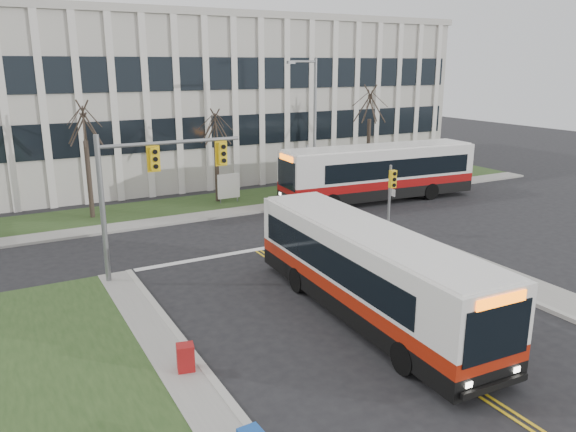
{
  "coord_description": "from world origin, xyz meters",
  "views": [
    {
      "loc": [
        -11.28,
        -15.55,
        8.86
      ],
      "look_at": [
        0.88,
        6.56,
        2.0
      ],
      "focal_mm": 35.0,
      "sensor_mm": 36.0,
      "label": 1
    }
  ],
  "objects_px": {
    "directory_sign": "(229,186)",
    "bus_main": "(366,274)",
    "streetlight": "(313,122)",
    "bus_cross": "(378,174)",
    "newspaper_box_red": "(186,360)"
  },
  "relations": [
    {
      "from": "directory_sign",
      "to": "bus_main",
      "type": "xyz_separation_m",
      "value": [
        -2.28,
        -17.95,
        0.45
      ]
    },
    {
      "from": "streetlight",
      "to": "newspaper_box_red",
      "type": "relative_size",
      "value": 9.68
    },
    {
      "from": "bus_main",
      "to": "newspaper_box_red",
      "type": "height_order",
      "value": "bus_main"
    },
    {
      "from": "streetlight",
      "to": "newspaper_box_red",
      "type": "distance_m",
      "value": 23.32
    },
    {
      "from": "bus_main",
      "to": "bus_cross",
      "type": "relative_size",
      "value": 0.91
    },
    {
      "from": "bus_cross",
      "to": "directory_sign",
      "type": "bearing_deg",
      "value": -108.02
    },
    {
      "from": "bus_main",
      "to": "bus_cross",
      "type": "distance_m",
      "value": 18.2
    },
    {
      "from": "bus_main",
      "to": "newspaper_box_red",
      "type": "bearing_deg",
      "value": -171.5
    },
    {
      "from": "streetlight",
      "to": "bus_cross",
      "type": "height_order",
      "value": "streetlight"
    },
    {
      "from": "streetlight",
      "to": "bus_main",
      "type": "distance_m",
      "value": 18.74
    },
    {
      "from": "streetlight",
      "to": "directory_sign",
      "type": "xyz_separation_m",
      "value": [
        -5.53,
        1.3,
        -4.02
      ]
    },
    {
      "from": "bus_main",
      "to": "bus_cross",
      "type": "height_order",
      "value": "bus_cross"
    },
    {
      "from": "streetlight",
      "to": "newspaper_box_red",
      "type": "height_order",
      "value": "streetlight"
    },
    {
      "from": "bus_main",
      "to": "newspaper_box_red",
      "type": "distance_m",
      "value": 7.15
    },
    {
      "from": "streetlight",
      "to": "directory_sign",
      "type": "distance_m",
      "value": 6.96
    }
  ]
}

